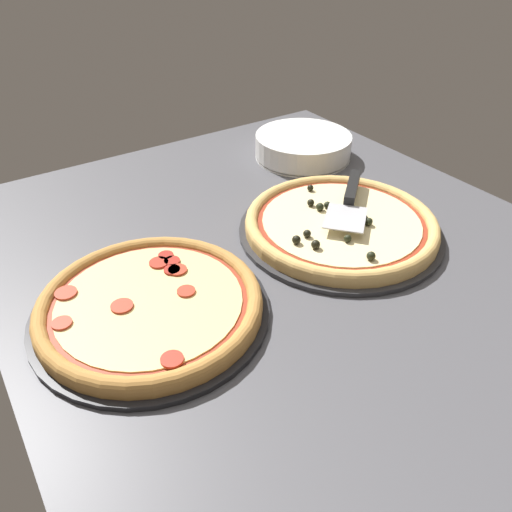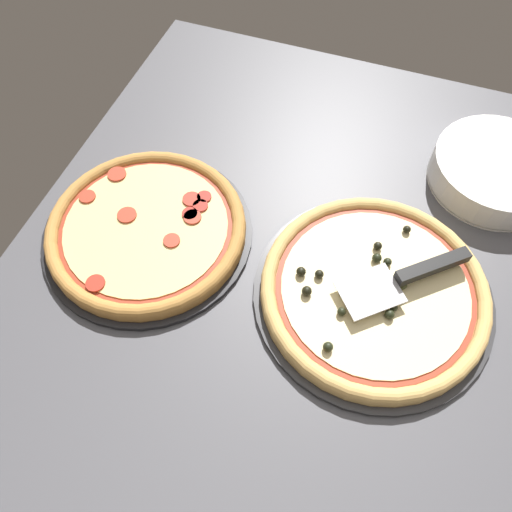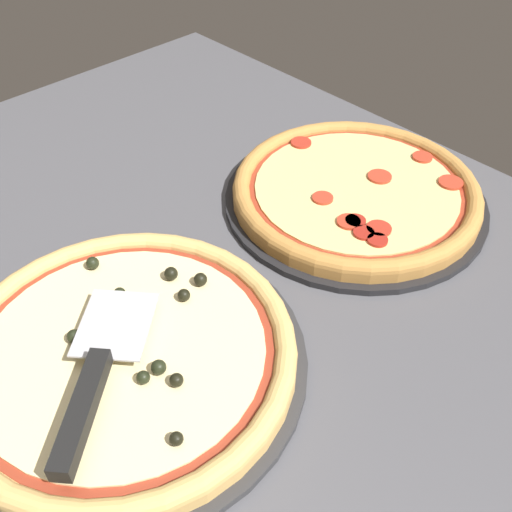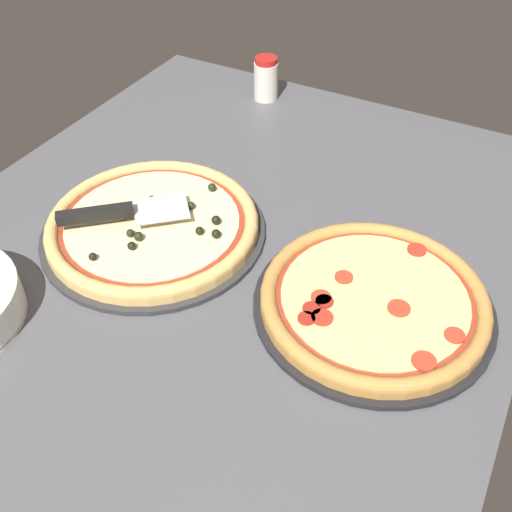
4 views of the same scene
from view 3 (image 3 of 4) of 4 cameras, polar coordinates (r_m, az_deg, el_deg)
name	(u,v)px [view 3 (image 3 of 4)]	position (r cm, az deg, el deg)	size (l,w,h in cm)	color
ground_plane	(197,306)	(79.03, -5.63, -4.72)	(131.29, 107.62, 3.60)	#4C4C51
pizza_pan_front	(125,362)	(71.44, -12.37, -9.87)	(42.05, 42.05, 1.00)	#2D2D30
pizza_front	(123,352)	(69.98, -12.58, -8.91)	(39.53, 39.53, 3.81)	#DBAD60
pizza_pan_back	(355,200)	(92.96, 9.37, 5.29)	(39.64, 39.64, 1.00)	black
pizza_back	(356,190)	(91.86, 9.51, 6.20)	(37.26, 37.26, 2.88)	#B77F3D
serving_spatula	(91,387)	(63.80, -15.45, -11.98)	(19.42, 21.20, 2.00)	#B7B7BC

